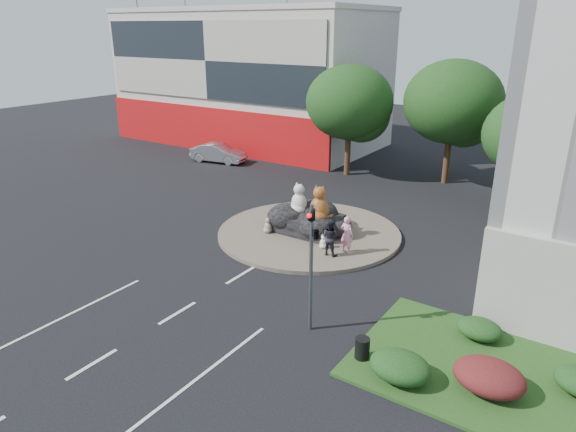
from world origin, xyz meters
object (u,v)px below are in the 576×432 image
object	(u,v)px
cat_white	(299,198)
kitten_white	(324,241)
pedestrian_dark	(330,237)
parked_car	(218,153)
litter_bin	(362,348)
kitten_calico	(268,225)
pedestrian_pink	(347,235)
cat_tabby	(319,203)

from	to	relation	value
cat_white	kitten_white	size ratio (longest dim) A/B	2.33
kitten_white	pedestrian_dark	xyz separation A→B (m)	(0.65, -0.53, 0.53)
cat_white	pedestrian_dark	bearing A→B (deg)	-19.99
kitten_white	parked_car	size ratio (longest dim) A/B	0.16
pedestrian_dark	litter_bin	world-z (taller)	pedestrian_dark
kitten_calico	pedestrian_pink	bearing A→B (deg)	17.68
kitten_white	pedestrian_pink	distance (m)	1.35
pedestrian_dark	kitten_white	bearing A→B (deg)	-38.68
kitten_calico	parked_car	distance (m)	16.94
parked_car	litter_bin	bearing A→B (deg)	-140.12
pedestrian_dark	litter_bin	size ratio (longest dim) A/B	2.42
cat_white	kitten_calico	xyz separation A→B (m)	(-1.10, -1.39, -1.35)
cat_white	parked_car	world-z (taller)	cat_white
pedestrian_pink	pedestrian_dark	xyz separation A→B (m)	(-0.56, -0.68, -0.04)
kitten_calico	cat_white	bearing A→B (deg)	69.00
kitten_calico	pedestrian_pink	world-z (taller)	pedestrian_pink
cat_tabby	pedestrian_pink	distance (m)	2.59
kitten_white	pedestrian_pink	xyz separation A→B (m)	(1.21, 0.16, 0.58)
litter_bin	pedestrian_pink	bearing A→B (deg)	121.52
cat_white	kitten_calico	bearing A→B (deg)	-115.15
cat_white	parked_car	bearing A→B (deg)	159.60
kitten_calico	kitten_white	size ratio (longest dim) A/B	1.15
pedestrian_pink	parked_car	bearing A→B (deg)	-27.13
kitten_white	pedestrian_pink	world-z (taller)	pedestrian_pink
cat_white	pedestrian_pink	xyz separation A→B (m)	(3.69, -1.37, -0.83)
pedestrian_pink	parked_car	world-z (taller)	pedestrian_pink
cat_tabby	kitten_white	size ratio (longest dim) A/B	2.62
parked_car	kitten_calico	bearing A→B (deg)	-140.75
kitten_calico	parked_car	bearing A→B (deg)	157.75
cat_tabby	litter_bin	size ratio (longest dim) A/B	2.63
kitten_white	parked_car	bearing A→B (deg)	110.40
cat_tabby	pedestrian_dark	bearing A→B (deg)	-54.54
cat_tabby	pedestrian_dark	distance (m)	2.55
kitten_calico	pedestrian_pink	xyz separation A→B (m)	(4.80, 0.03, 0.52)
cat_white	kitten_calico	world-z (taller)	cat_white
cat_tabby	kitten_calico	bearing A→B (deg)	-166.60
pedestrian_pink	litter_bin	world-z (taller)	pedestrian_pink
kitten_calico	pedestrian_dark	distance (m)	4.31
cat_white	parked_car	size ratio (longest dim) A/B	0.37
cat_tabby	pedestrian_pink	bearing A→B (deg)	-33.27
cat_tabby	parked_car	xyz separation A→B (m)	(-15.65, 9.76, -1.31)
cat_white	litter_bin	xyz separation A→B (m)	(8.16, -8.65, -1.49)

